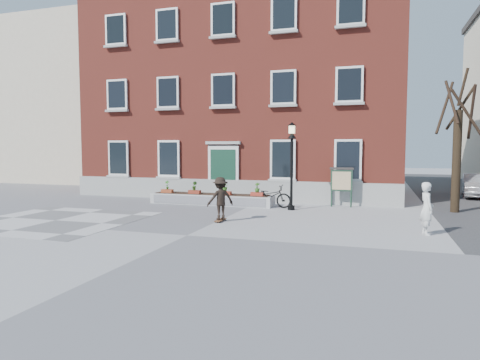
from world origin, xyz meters
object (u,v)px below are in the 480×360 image
(parked_car, at_px, (477,186))
(bicycle, at_px, (270,196))
(bystander, at_px, (427,209))
(skateboarder, at_px, (220,199))
(lamp_post, at_px, (292,153))
(notice_board, at_px, (342,180))

(parked_car, bearing_deg, bicycle, -136.09)
(bystander, relative_size, skateboarder, 1.01)
(parked_car, xyz_separation_m, skateboarder, (-11.03, -11.80, 0.22))
(skateboarder, bearing_deg, lamp_post, 62.35)
(parked_car, relative_size, bystander, 2.34)
(notice_board, bearing_deg, lamp_post, -141.27)
(lamp_post, bearing_deg, bystander, -38.30)
(bicycle, xyz_separation_m, bystander, (6.30, -4.57, 0.32))
(bystander, xyz_separation_m, skateboarder, (-7.18, 0.30, 0.02))
(bicycle, bearing_deg, notice_board, -68.28)
(parked_car, height_order, skateboarder, skateboarder)
(bicycle, distance_m, parked_car, 12.64)
(bystander, bearing_deg, bicycle, 40.28)
(bystander, height_order, lamp_post, lamp_post)
(bystander, height_order, notice_board, notice_board)
(parked_car, distance_m, bystander, 12.70)
(parked_car, bearing_deg, skateboarder, -125.72)
(bicycle, bearing_deg, bystander, -124.67)
(lamp_post, height_order, skateboarder, lamp_post)
(bicycle, bearing_deg, skateboarder, 169.67)
(parked_car, relative_size, lamp_post, 1.01)
(bicycle, height_order, skateboarder, skateboarder)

